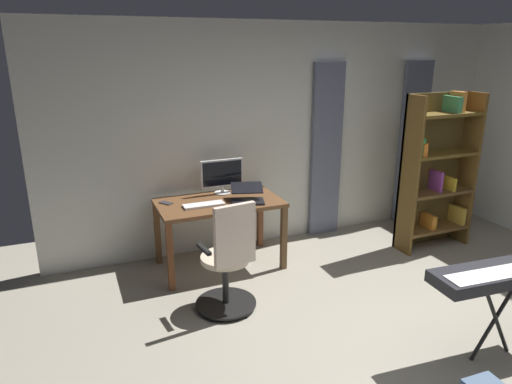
# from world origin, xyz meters

# --- Properties ---
(ground_plane) EXTENTS (7.47, 7.47, 0.00)m
(ground_plane) POSITION_xyz_m (0.00, 0.00, 0.00)
(ground_plane) COLOR gray
(back_room_partition) EXTENTS (5.74, 0.10, 2.59)m
(back_room_partition) POSITION_xyz_m (0.00, -2.77, 1.29)
(back_room_partition) COLOR silver
(back_room_partition) RESTS_ON ground
(curtain_left_panel) EXTENTS (0.41, 0.06, 2.14)m
(curtain_left_panel) POSITION_xyz_m (-1.80, -2.66, 1.07)
(curtain_left_panel) COLOR slate
(curtain_left_panel) RESTS_ON ground
(curtain_right_panel) EXTENTS (0.40, 0.06, 2.14)m
(curtain_right_panel) POSITION_xyz_m (-0.48, -2.66, 1.07)
(curtain_right_panel) COLOR slate
(curtain_right_panel) RESTS_ON ground
(desk) EXTENTS (1.30, 0.73, 0.75)m
(desk) POSITION_xyz_m (1.04, -2.26, 0.65)
(desk) COLOR brown
(desk) RESTS_ON ground
(office_chair) EXTENTS (0.56, 0.56, 1.06)m
(office_chair) POSITION_xyz_m (1.25, -1.35, 0.48)
(office_chair) COLOR black
(office_chair) RESTS_ON ground
(computer_monitor) EXTENTS (0.48, 0.18, 0.38)m
(computer_monitor) POSITION_xyz_m (0.92, -2.50, 0.96)
(computer_monitor) COLOR white
(computer_monitor) RESTS_ON desk
(computer_keyboard) EXTENTS (0.42, 0.14, 0.02)m
(computer_keyboard) POSITION_xyz_m (1.24, -2.16, 0.76)
(computer_keyboard) COLOR white
(computer_keyboard) RESTS_ON desk
(laptop) EXTENTS (0.42, 0.41, 0.16)m
(laptop) POSITION_xyz_m (0.77, -2.14, 0.80)
(laptop) COLOR black
(laptop) RESTS_ON desk
(cell_phone_face_up) EXTENTS (0.14, 0.16, 0.01)m
(cell_phone_face_up) POSITION_xyz_m (1.58, -2.39, 0.75)
(cell_phone_face_up) COLOR #333338
(cell_phone_face_up) RESTS_ON desk
(bookshelf) EXTENTS (0.89, 0.30, 1.83)m
(bookshelf) POSITION_xyz_m (-1.48, -1.85, 0.92)
(bookshelf) COLOR brown
(bookshelf) RESTS_ON ground
(piano_keyboard) EXTENTS (1.16, 0.40, 0.77)m
(piano_keyboard) POSITION_xyz_m (-0.41, 0.03, 0.70)
(piano_keyboard) COLOR black
(piano_keyboard) RESTS_ON ground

